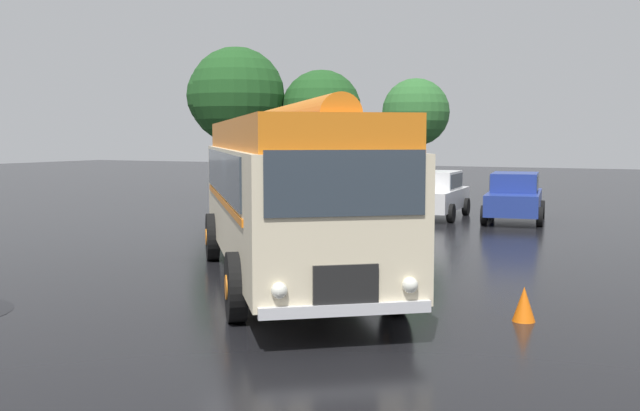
{
  "coord_description": "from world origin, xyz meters",
  "views": [
    {
      "loc": [
        6.95,
        -12.38,
        2.88
      ],
      "look_at": [
        -0.2,
        2.08,
        1.4
      ],
      "focal_mm": 42.0,
      "sensor_mm": 36.0,
      "label": 1
    }
  ],
  "objects_px": {
    "vintage_bus": "(287,187)",
    "car_mid_left": "(514,197)",
    "car_near_left": "(435,194)",
    "traffic_cone": "(524,304)"
  },
  "relations": [
    {
      "from": "car_mid_left",
      "to": "car_near_left",
      "type": "bearing_deg",
      "value": -178.19
    },
    {
      "from": "car_near_left",
      "to": "traffic_cone",
      "type": "relative_size",
      "value": 7.85
    },
    {
      "from": "vintage_bus",
      "to": "car_mid_left",
      "type": "distance_m",
      "value": 13.0
    },
    {
      "from": "vintage_bus",
      "to": "car_mid_left",
      "type": "height_order",
      "value": "vintage_bus"
    },
    {
      "from": "car_near_left",
      "to": "car_mid_left",
      "type": "height_order",
      "value": "same"
    },
    {
      "from": "car_near_left",
      "to": "car_mid_left",
      "type": "xyz_separation_m",
      "value": [
        2.8,
        0.09,
        0.0
      ]
    },
    {
      "from": "vintage_bus",
      "to": "traffic_cone",
      "type": "distance_m",
      "value": 5.31
    },
    {
      "from": "vintage_bus",
      "to": "car_near_left",
      "type": "relative_size",
      "value": 2.19
    },
    {
      "from": "vintage_bus",
      "to": "traffic_cone",
      "type": "relative_size",
      "value": 17.2
    },
    {
      "from": "vintage_bus",
      "to": "car_mid_left",
      "type": "bearing_deg",
      "value": 81.93
    }
  ]
}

